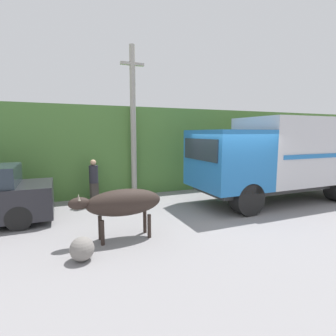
{
  "coord_description": "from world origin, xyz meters",
  "views": [
    {
      "loc": [
        -5.0,
        -6.67,
        2.53
      ],
      "look_at": [
        -2.21,
        0.0,
        1.56
      ],
      "focal_mm": 28.0,
      "sensor_mm": 36.0,
      "label": 1
    }
  ],
  "objects_px": {
    "utility_pole": "(133,120)",
    "pedestrian_on_hill": "(94,179)",
    "cargo_truck": "(284,155)",
    "brown_cow": "(122,203)",
    "roadside_rock": "(82,249)"
  },
  "relations": [
    {
      "from": "brown_cow",
      "to": "roadside_rock",
      "type": "xyz_separation_m",
      "value": [
        -1.0,
        -0.76,
        -0.65
      ]
    },
    {
      "from": "cargo_truck",
      "to": "brown_cow",
      "type": "height_order",
      "value": "cargo_truck"
    },
    {
      "from": "cargo_truck",
      "to": "brown_cow",
      "type": "relative_size",
      "value": 3.19
    },
    {
      "from": "cargo_truck",
      "to": "pedestrian_on_hill",
      "type": "bearing_deg",
      "value": 159.91
    },
    {
      "from": "cargo_truck",
      "to": "pedestrian_on_hill",
      "type": "distance_m",
      "value": 7.09
    },
    {
      "from": "utility_pole",
      "to": "pedestrian_on_hill",
      "type": "bearing_deg",
      "value": -167.88
    },
    {
      "from": "brown_cow",
      "to": "pedestrian_on_hill",
      "type": "xyz_separation_m",
      "value": [
        -0.21,
        3.7,
        -0.02
      ]
    },
    {
      "from": "pedestrian_on_hill",
      "to": "utility_pole",
      "type": "distance_m",
      "value": 2.72
    },
    {
      "from": "roadside_rock",
      "to": "cargo_truck",
      "type": "bearing_deg",
      "value": 15.75
    },
    {
      "from": "cargo_truck",
      "to": "brown_cow",
      "type": "distance_m",
      "value": 6.61
    },
    {
      "from": "cargo_truck",
      "to": "pedestrian_on_hill",
      "type": "height_order",
      "value": "cargo_truck"
    },
    {
      "from": "brown_cow",
      "to": "pedestrian_on_hill",
      "type": "height_order",
      "value": "pedestrian_on_hill"
    },
    {
      "from": "cargo_truck",
      "to": "utility_pole",
      "type": "xyz_separation_m",
      "value": [
        -5.02,
        2.72,
        1.3
      ]
    },
    {
      "from": "utility_pole",
      "to": "brown_cow",
      "type": "bearing_deg",
      "value": -109.1
    },
    {
      "from": "cargo_truck",
      "to": "utility_pole",
      "type": "height_order",
      "value": "utility_pole"
    }
  ]
}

